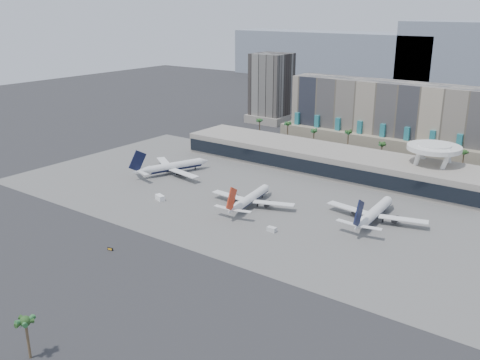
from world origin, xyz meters
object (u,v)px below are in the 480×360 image
Objects in this scene: airliner_left at (172,167)px; service_vehicle_a at (160,198)px; airliner_centre at (250,198)px; airliner_right at (374,212)px; service_vehicle_b at (272,229)px; taxiway_sign at (110,249)px.

airliner_left reaches higher than service_vehicle_a.
airliner_left is 1.04× the size of airliner_centre.
airliner_right is 45.00m from service_vehicle_b.
airliner_left is at bearing 159.03° from service_vehicle_b.
airliner_left reaches higher than service_vehicle_b.
taxiway_sign is at bearing -131.85° from airliner_right.
taxiway_sign is (-38.77, -49.90, -0.43)m from service_vehicle_b.
airliner_left is 63.73m from airliner_centre.
airliner_centre is at bearing 142.37° from service_vehicle_b.
service_vehicle_b reaches higher than taxiway_sign.
airliner_right is at bearing 50.60° from service_vehicle_b.
airliner_right is 8.82× the size of service_vehicle_a.
airliner_centre is 0.93× the size of airliner_right.
airliner_right reaches higher than service_vehicle_a.
airliner_centre reaches higher than service_vehicle_a.
airliner_left is 95.27m from taxiway_sign.
airliner_centre is 29.79m from service_vehicle_b.
airliner_left is at bearing 177.48° from airliner_right.
taxiway_sign is at bearing -111.42° from airliner_centre.
service_vehicle_a is at bearing -162.75° from airliner_centre.
service_vehicle_a is (-38.29, -18.65, -2.43)m from airliner_centre.
airliner_right is at bearing 22.34° from airliner_left.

